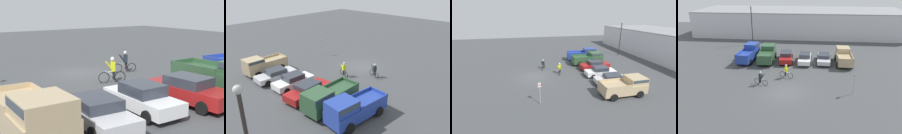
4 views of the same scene
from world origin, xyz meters
The scene contains 10 objects.
ground_plane centered at (0.00, 0.00, 0.00)m, with size 80.00×80.00×0.00m, color #424447.
pickup_truck_0 centered at (-6.57, 9.87, 1.19)m, with size 2.56×5.57×2.29m.
pickup_truck_1 centered at (-3.83, 9.93, 1.11)m, with size 2.42×5.50×2.11m.
sedan_0 centered at (-1.02, 9.86, 0.75)m, with size 2.30×4.89×1.49m.
sedan_1 centered at (1.78, 9.52, 0.71)m, with size 1.96×4.38×1.43m.
sedan_2 centered at (4.58, 9.86, 0.68)m, with size 2.19×4.61×1.31m.
pickup_truck_2 centered at (7.38, 9.85, 1.09)m, with size 2.26×5.01×2.08m.
cyclist_0 centered at (-0.31, 3.89, 0.90)m, with size 1.76×0.72×1.76m.
cyclist_1 centered at (-3.00, 1.67, 0.83)m, with size 1.72×0.71×1.66m.
fire_lane_sign centered at (7.25, 0.43, 1.48)m, with size 0.09×0.30×2.45m.
Camera 2 is at (-15.71, 21.34, 10.68)m, focal length 35.00 mm.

